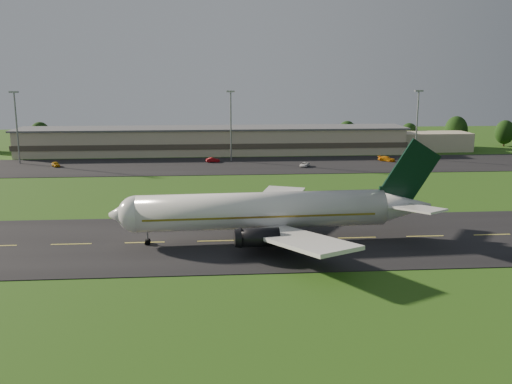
{
  "coord_description": "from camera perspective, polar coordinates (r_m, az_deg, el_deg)",
  "views": [
    {
      "loc": [
        -0.5,
        -84.55,
        25.71
      ],
      "look_at": [
        6.69,
        8.0,
        6.0
      ],
      "focal_mm": 40.0,
      "sensor_mm": 36.0,
      "label": 1
    }
  ],
  "objects": [
    {
      "name": "ground",
      "position": [
        88.37,
        -3.94,
        -4.96
      ],
      "size": [
        360.0,
        360.0,
        0.0
      ],
      "primitive_type": "plane",
      "color": "#1E4411",
      "rests_on": "ground"
    },
    {
      "name": "service_vehicle_d",
      "position": [
        169.97,
        12.95,
        3.26
      ],
      "size": [
        5.23,
        4.69,
        1.46
      ],
      "primitive_type": "imported",
      "rotation": [
        0.0,
        0.0,
        0.91
      ],
      "color": "orange",
      "rests_on": "apron"
    },
    {
      "name": "light_mast_west",
      "position": [
        173.83,
        -22.87,
        6.78
      ],
      "size": [
        2.4,
        1.2,
        20.35
      ],
      "color": "gray",
      "rests_on": "ground"
    },
    {
      "name": "service_vehicle_c",
      "position": [
        156.76,
        4.88,
        2.76
      ],
      "size": [
        3.58,
        4.76,
        1.2
      ],
      "primitive_type": "imported",
      "rotation": [
        0.0,
        0.0,
        -0.42
      ],
      "color": "silver",
      "rests_on": "apron"
    },
    {
      "name": "light_mast_centre",
      "position": [
        165.15,
        -2.54,
        7.47
      ],
      "size": [
        2.4,
        1.2,
        20.35
      ],
      "color": "gray",
      "rests_on": "ground"
    },
    {
      "name": "taxiway",
      "position": [
        88.36,
        -3.94,
        -4.92
      ],
      "size": [
        220.0,
        30.0,
        0.1
      ],
      "primitive_type": "cube",
      "color": "black",
      "rests_on": "ground"
    },
    {
      "name": "terminal",
      "position": [
        182.16,
        -2.25,
        5.13
      ],
      "size": [
        145.0,
        16.0,
        8.4
      ],
      "color": "#BBAA8F",
      "rests_on": "ground"
    },
    {
      "name": "airliner",
      "position": [
        87.57,
        1.18,
        -1.92
      ],
      "size": [
        51.3,
        42.14,
        15.57
      ],
      "rotation": [
        0.0,
        0.0,
        0.04
      ],
      "color": "white",
      "rests_on": "ground"
    },
    {
      "name": "service_vehicle_b",
      "position": [
        164.45,
        -4.35,
        3.22
      ],
      "size": [
        4.11,
        2.17,
        1.29
      ],
      "primitive_type": "imported",
      "rotation": [
        0.0,
        0.0,
        1.79
      ],
      "color": "maroon",
      "rests_on": "apron"
    },
    {
      "name": "light_mast_east",
      "position": [
        175.8,
        15.84,
        7.31
      ],
      "size": [
        2.4,
        1.2,
        20.35
      ],
      "color": "gray",
      "rests_on": "ground"
    },
    {
      "name": "service_vehicle_a",
      "position": [
        165.59,
        -19.39,
        2.64
      ],
      "size": [
        3.23,
        4.23,
        1.34
      ],
      "primitive_type": "imported",
      "rotation": [
        0.0,
        0.0,
        0.48
      ],
      "color": "orange",
      "rests_on": "apron"
    },
    {
      "name": "apron",
      "position": [
        158.64,
        -4.2,
        2.65
      ],
      "size": [
        260.0,
        30.0,
        0.1
      ],
      "primitive_type": "cube",
      "color": "black",
      "rests_on": "ground"
    },
    {
      "name": "tree_line",
      "position": [
        195.14,
        5.37,
        5.87
      ],
      "size": [
        199.32,
        9.07,
        10.57
      ],
      "color": "black",
      "rests_on": "ground"
    }
  ]
}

